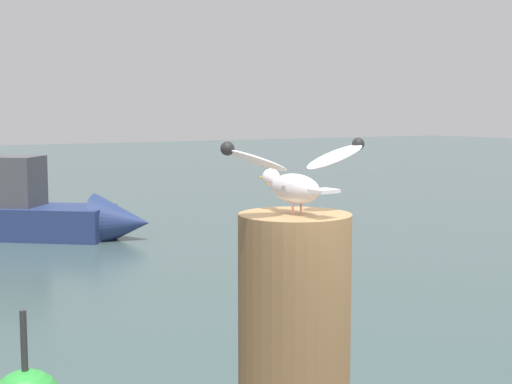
# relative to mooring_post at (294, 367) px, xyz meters

# --- Properties ---
(mooring_post) EXTENTS (0.38, 0.38, 1.06)m
(mooring_post) POSITION_rel_mooring_post_xyz_m (0.00, 0.00, 0.00)
(mooring_post) COLOR brown
(mooring_post) RESTS_ON harbor_quay
(seagull) EXTENTS (0.60, 0.39, 0.25)m
(seagull) POSITION_rel_mooring_post_xyz_m (-0.00, 0.00, 0.66)
(seagull) COLOR #C67160
(seagull) RESTS_ON mooring_post
(boat_navy) EXTENTS (4.94, 4.40, 2.03)m
(boat_navy) POSITION_rel_mooring_post_xyz_m (2.82, 14.15, -1.35)
(boat_navy) COLOR navy
(boat_navy) RESTS_ON ground_plane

